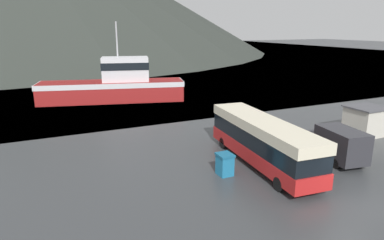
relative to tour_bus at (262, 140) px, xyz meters
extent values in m
plane|color=#383A3D|center=(1.17, -7.01, -1.86)|extent=(400.00, 400.00, 0.00)
plane|color=slate|center=(1.17, 132.90, -1.86)|extent=(240.00, 240.00, 0.00)
cube|color=red|center=(0.00, -0.01, -0.91)|extent=(3.60, 11.63, 1.00)
cube|color=black|center=(0.00, -0.01, 0.16)|extent=(3.52, 11.40, 1.14)
cube|color=beige|center=(0.00, -0.01, 1.09)|extent=(3.60, 11.63, 0.71)
cube|color=black|center=(0.51, 5.71, -0.04)|extent=(2.28, 0.26, 1.54)
cylinder|color=black|center=(-0.79, 4.08, -1.41)|extent=(0.38, 0.92, 0.90)
cylinder|color=black|center=(1.49, 3.88, -1.41)|extent=(0.38, 0.92, 0.90)
cylinder|color=black|center=(-1.50, -3.90, -1.41)|extent=(0.38, 0.92, 0.90)
cylinder|color=black|center=(0.79, -4.11, -1.41)|extent=(0.38, 0.92, 0.90)
cube|color=#2D2D33|center=(5.38, -2.17, -0.42)|extent=(2.66, 3.97, 2.17)
cube|color=#2D2D33|center=(5.79, 0.44, -0.91)|extent=(2.33, 1.89, 1.20)
cube|color=black|center=(5.67, -0.33, 0.07)|extent=(1.78, 0.34, 0.76)
cylinder|color=black|center=(4.82, 0.37, -1.51)|extent=(0.33, 0.73, 0.70)
cylinder|color=black|center=(6.69, 0.08, -1.51)|extent=(0.33, 0.73, 0.70)
cylinder|color=black|center=(4.32, -2.85, -1.51)|extent=(0.33, 0.73, 0.70)
cylinder|color=black|center=(6.19, -3.15, -1.51)|extent=(0.33, 0.73, 0.70)
cube|color=maroon|center=(-5.01, 26.34, -0.54)|extent=(19.06, 8.79, 2.64)
cube|color=silver|center=(-5.01, 26.34, 0.45)|extent=(19.25, 8.88, 0.66)
cube|color=silver|center=(-3.22, 25.87, 2.35)|extent=(6.50, 4.38, 3.14)
cube|color=black|center=(-3.22, 25.87, 2.82)|extent=(6.64, 4.50, 0.94)
cylinder|color=#B2B2B7|center=(-4.08, 26.09, 6.15)|extent=(0.20, 0.20, 4.47)
cube|color=teal|center=(-3.29, -0.48, -1.19)|extent=(0.90, 0.99, 1.34)
cube|color=#1A5F86|center=(-3.29, -0.48, -0.45)|extent=(0.99, 1.09, 0.15)
cube|color=beige|center=(12.81, 1.83, -0.60)|extent=(2.96, 2.72, 2.52)
cube|color=#4C4C51|center=(12.81, 1.83, 0.72)|extent=(3.25, 2.99, 0.12)
camera|label=1|loc=(-14.15, -18.79, 7.75)|focal=32.00mm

